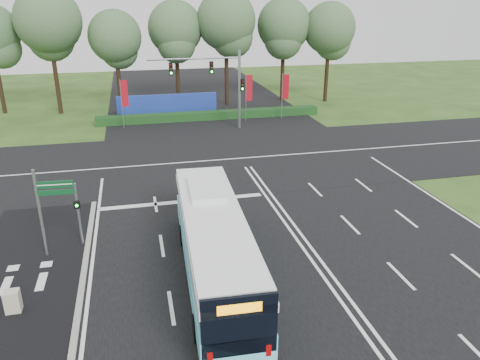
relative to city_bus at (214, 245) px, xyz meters
name	(u,v)px	position (x,y,z in m)	size (l,w,h in m)	color
ground	(291,232)	(4.58, 3.38, -1.68)	(120.00, 120.00, 0.00)	#254818
road_main	(291,232)	(4.58, 3.38, -1.66)	(20.00, 120.00, 0.04)	black
road_cross	(239,159)	(4.58, 15.38, -1.66)	(120.00, 14.00, 0.05)	black
bike_path	(19,298)	(-7.92, 0.38, -1.65)	(5.00, 18.00, 0.06)	black
kerb_strip	(81,290)	(-5.52, 0.38, -1.62)	(0.25, 18.00, 0.12)	gray
city_bus	(214,245)	(0.00, 0.00, 0.00)	(2.93, 11.73, 3.34)	#6EE7FF
pedestrian_signal	(78,212)	(-5.78, 4.39, 0.08)	(0.30, 0.41, 3.23)	gray
street_sign	(47,203)	(-6.96, 3.66, 1.01)	(1.68, 0.21, 4.31)	gray
utility_cabinet	(13,302)	(-7.91, -0.48, -1.21)	(0.57, 0.47, 0.94)	#C0B59A
banner_flag_left	(124,96)	(-3.57, 26.44, 1.24)	(0.65, 0.21, 4.48)	gray
banner_flag_mid	(248,91)	(8.00, 26.28, 1.30)	(0.67, 0.11, 4.57)	gray
banner_flag_right	(285,90)	(11.69, 26.44, 1.24)	(0.63, 0.26, 4.48)	gray
traffic_light_gantry	(220,78)	(4.79, 23.88, 2.98)	(8.41, 0.28, 7.00)	gray
hedge	(211,115)	(4.58, 27.88, -1.28)	(22.00, 1.20, 0.80)	#143613
blue_hoarding	(167,105)	(0.58, 30.38, -0.58)	(10.00, 0.30, 2.20)	#1B3697
eucalyptus_row	(171,27)	(1.75, 34.43, 6.77)	(40.61, 7.58, 12.43)	black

